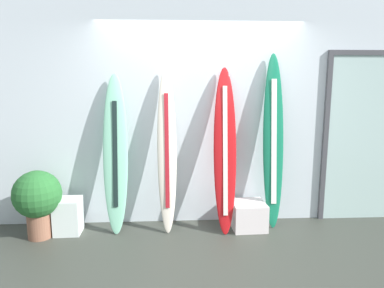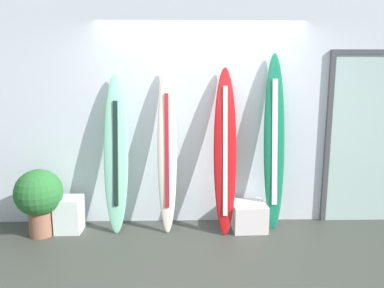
# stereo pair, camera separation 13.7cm
# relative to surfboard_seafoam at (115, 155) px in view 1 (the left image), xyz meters

# --- Properties ---
(ground) EXTENTS (8.00, 8.00, 0.04)m
(ground) POSITION_rel_surfboard_seafoam_xyz_m (1.02, -0.97, -0.95)
(ground) COLOR #393C35
(wall_back) EXTENTS (7.20, 0.20, 2.80)m
(wall_back) POSITION_rel_surfboard_seafoam_xyz_m (1.02, 0.33, 0.47)
(wall_back) COLOR silver
(wall_back) RESTS_ON ground
(surfboard_seafoam) EXTENTS (0.30, 0.38, 1.89)m
(surfboard_seafoam) POSITION_rel_surfboard_seafoam_xyz_m (0.00, 0.00, 0.00)
(surfboard_seafoam) COLOR #84D1AD
(surfboard_seafoam) RESTS_ON ground
(surfboard_ivory) EXTENTS (0.24, 0.40, 1.95)m
(surfboard_ivory) POSITION_rel_surfboard_seafoam_xyz_m (0.61, 0.00, 0.05)
(surfboard_ivory) COLOR silver
(surfboard_ivory) RESTS_ON ground
(surfboard_crimson) EXTENTS (0.29, 0.48, 1.96)m
(surfboard_crimson) POSITION_rel_surfboard_seafoam_xyz_m (1.30, -0.04, 0.04)
(surfboard_crimson) COLOR red
(surfboard_crimson) RESTS_ON ground
(surfboard_emerald) EXTENTS (0.26, 0.32, 2.13)m
(surfboard_emerald) POSITION_rel_surfboard_seafoam_xyz_m (1.90, 0.05, 0.12)
(surfboard_emerald) COLOR #16704E
(surfboard_emerald) RESTS_ON ground
(display_block_left) EXTENTS (0.41, 0.41, 0.33)m
(display_block_left) POSITION_rel_surfboard_seafoam_xyz_m (1.60, -0.05, -0.77)
(display_block_left) COLOR silver
(display_block_left) RESTS_ON ground
(display_block_center) EXTENTS (0.30, 0.30, 0.42)m
(display_block_center) POSITION_rel_surfboard_seafoam_xyz_m (-0.57, -0.07, -0.72)
(display_block_center) COLOR white
(display_block_center) RESTS_ON ground
(glass_door) EXTENTS (1.05, 0.06, 2.17)m
(glass_door) POSITION_rel_surfboard_seafoam_xyz_m (3.11, 0.21, 0.19)
(glass_door) COLOR silver
(glass_door) RESTS_ON ground
(potted_plant) EXTENTS (0.54, 0.54, 0.79)m
(potted_plant) POSITION_rel_surfboard_seafoam_xyz_m (-0.87, -0.18, -0.45)
(potted_plant) COLOR #8C5B45
(potted_plant) RESTS_ON ground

